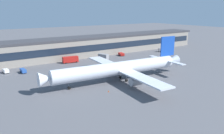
{
  "coord_description": "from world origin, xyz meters",
  "views": [
    {
      "loc": [
        -64.5,
        -64.63,
        27.86
      ],
      "look_at": [
        -13.78,
        9.35,
        5.0
      ],
      "focal_mm": 36.01,
      "sensor_mm": 36.0,
      "label": 1
    }
  ],
  "objects_px": {
    "follow_me_car": "(23,71)",
    "traffic_cone_0": "(109,91)",
    "airliner": "(120,68)",
    "baggage_tug": "(6,71)",
    "pushback_tractor": "(121,54)",
    "stair_truck": "(104,57)",
    "crew_van": "(163,50)",
    "fuel_truck": "(70,59)"
  },
  "relations": [
    {
      "from": "follow_me_car",
      "to": "traffic_cone_0",
      "type": "height_order",
      "value": "follow_me_car"
    },
    {
      "from": "follow_me_car",
      "to": "airliner",
      "type": "bearing_deg",
      "value": -49.27
    },
    {
      "from": "baggage_tug",
      "to": "pushback_tractor",
      "type": "xyz_separation_m",
      "value": [
        67.3,
        2.82,
        -0.04
      ]
    },
    {
      "from": "stair_truck",
      "to": "crew_van",
      "type": "distance_m",
      "value": 47.47
    },
    {
      "from": "airliner",
      "to": "fuel_truck",
      "type": "distance_m",
      "value": 41.21
    },
    {
      "from": "baggage_tug",
      "to": "follow_me_car",
      "type": "distance_m",
      "value": 7.69
    },
    {
      "from": "airliner",
      "to": "pushback_tractor",
      "type": "distance_m",
      "value": 51.76
    },
    {
      "from": "traffic_cone_0",
      "to": "follow_me_car",
      "type": "bearing_deg",
      "value": 113.6
    },
    {
      "from": "airliner",
      "to": "baggage_tug",
      "type": "height_order",
      "value": "airliner"
    },
    {
      "from": "airliner",
      "to": "traffic_cone_0",
      "type": "relative_size",
      "value": 103.11
    },
    {
      "from": "stair_truck",
      "to": "follow_me_car",
      "type": "relative_size",
      "value": 1.44
    },
    {
      "from": "traffic_cone_0",
      "to": "baggage_tug",
      "type": "bearing_deg",
      "value": 118.38
    },
    {
      "from": "fuel_truck",
      "to": "follow_me_car",
      "type": "distance_m",
      "value": 27.03
    },
    {
      "from": "airliner",
      "to": "crew_van",
      "type": "distance_m",
      "value": 72.13
    },
    {
      "from": "stair_truck",
      "to": "follow_me_car",
      "type": "distance_m",
      "value": 44.64
    },
    {
      "from": "fuel_truck",
      "to": "follow_me_car",
      "type": "xyz_separation_m",
      "value": [
        -26.13,
        -6.86,
        -0.79
      ]
    },
    {
      "from": "airliner",
      "to": "traffic_cone_0",
      "type": "height_order",
      "value": "airliner"
    },
    {
      "from": "pushback_tractor",
      "to": "crew_van",
      "type": "relative_size",
      "value": 0.96
    },
    {
      "from": "pushback_tractor",
      "to": "crew_van",
      "type": "distance_m",
      "value": 31.78
    },
    {
      "from": "airliner",
      "to": "stair_truck",
      "type": "bearing_deg",
      "value": 67.18
    },
    {
      "from": "stair_truck",
      "to": "traffic_cone_0",
      "type": "bearing_deg",
      "value": -120.39
    },
    {
      "from": "traffic_cone_0",
      "to": "pushback_tractor",
      "type": "bearing_deg",
      "value": 49.36
    },
    {
      "from": "crew_van",
      "to": "follow_me_car",
      "type": "xyz_separation_m",
      "value": [
        -92.05,
        -1.38,
        -0.37
      ]
    },
    {
      "from": "crew_van",
      "to": "baggage_tug",
      "type": "bearing_deg",
      "value": 178.46
    },
    {
      "from": "airliner",
      "to": "follow_me_car",
      "type": "relative_size",
      "value": 14.02
    },
    {
      "from": "airliner",
      "to": "pushback_tractor",
      "type": "height_order",
      "value": "airliner"
    },
    {
      "from": "pushback_tractor",
      "to": "traffic_cone_0",
      "type": "xyz_separation_m",
      "value": [
        -42.23,
        -49.21,
        -0.75
      ]
    },
    {
      "from": "crew_van",
      "to": "traffic_cone_0",
      "type": "distance_m",
      "value": 85.57
    },
    {
      "from": "stair_truck",
      "to": "crew_van",
      "type": "bearing_deg",
      "value": -0.85
    },
    {
      "from": "airliner",
      "to": "stair_truck",
      "type": "relative_size",
      "value": 9.7
    },
    {
      "from": "airliner",
      "to": "traffic_cone_0",
      "type": "xyz_separation_m",
      "value": [
        -10.85,
        -8.27,
        -4.87
      ]
    },
    {
      "from": "pushback_tractor",
      "to": "fuel_truck",
      "type": "relative_size",
      "value": 0.61
    },
    {
      "from": "pushback_tractor",
      "to": "follow_me_car",
      "type": "distance_m",
      "value": 61.13
    },
    {
      "from": "fuel_truck",
      "to": "traffic_cone_0",
      "type": "relative_size",
      "value": 14.33
    },
    {
      "from": "baggage_tug",
      "to": "pushback_tractor",
      "type": "relative_size",
      "value": 0.7
    },
    {
      "from": "baggage_tug",
      "to": "pushback_tractor",
      "type": "bearing_deg",
      "value": 2.4
    },
    {
      "from": "baggage_tug",
      "to": "stair_truck",
      "type": "relative_size",
      "value": 0.58
    },
    {
      "from": "crew_van",
      "to": "follow_me_car",
      "type": "bearing_deg",
      "value": -179.14
    },
    {
      "from": "fuel_truck",
      "to": "traffic_cone_0",
      "type": "bearing_deg",
      "value": -98.8
    },
    {
      "from": "stair_truck",
      "to": "traffic_cone_0",
      "type": "distance_m",
      "value": 51.57
    },
    {
      "from": "airliner",
      "to": "fuel_truck",
      "type": "bearing_deg",
      "value": 94.51
    },
    {
      "from": "crew_van",
      "to": "traffic_cone_0",
      "type": "xyz_separation_m",
      "value": [
        -73.54,
        -43.75,
        -1.16
      ]
    }
  ]
}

